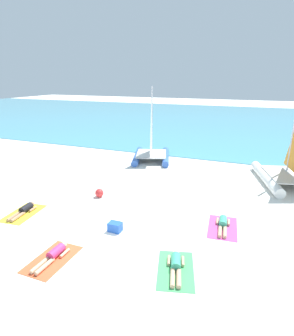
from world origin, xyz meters
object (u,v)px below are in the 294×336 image
object	(u,v)px
sunbather_center_left	(53,255)
cooler_box	(115,227)
sailboat_white	(292,168)
towel_center_right	(176,270)
sailboat_blue	(151,150)
towel_leftmost	(23,213)
sunbather_leftmost	(24,210)
towel_center_left	(52,259)
towel_rightmost	(223,227)
beach_ball	(99,193)
sunbather_rightmost	(223,224)
sunbather_center_right	(176,265)

from	to	relation	value
sunbather_center_left	cooler_box	size ratio (longest dim) A/B	3.12
sailboat_white	towel_center_right	size ratio (longest dim) A/B	3.24
sailboat_blue	sunbather_center_left	bearing A→B (deg)	-102.48
sailboat_blue	towel_leftmost	size ratio (longest dim) A/B	2.66
sunbather_leftmost	sunbather_center_left	bearing A→B (deg)	-39.09
towel_center_left	cooler_box	distance (m)	2.56
towel_rightmost	beach_ball	xyz separation A→B (m)	(-6.05, 0.76, 0.20)
sunbather_rightmost	cooler_box	bearing A→B (deg)	-159.69
towel_leftmost	sunbather_center_left	distance (m)	3.93
sailboat_blue	towel_rightmost	world-z (taller)	sailboat_blue
towel_leftmost	towel_rightmost	distance (m)	8.44
sunbather_center_right	beach_ball	xyz separation A→B (m)	(-5.04, 3.85, 0.08)
towel_center_right	towel_rightmost	xyz separation A→B (m)	(0.99, 3.15, 0.00)
towel_center_right	sunbather_center_right	size ratio (longest dim) A/B	1.23
beach_ball	sunbather_center_left	bearing A→B (deg)	-76.16
cooler_box	sailboat_blue	bearing A→B (deg)	103.00
sailboat_blue	sunbather_leftmost	xyz separation A→B (m)	(-2.19, -9.71, -0.62)
towel_leftmost	towel_center_right	bearing A→B (deg)	-9.00
sunbather_center_left	towel_center_right	xyz separation A→B (m)	(3.87, 0.93, -0.13)
sailboat_white	towel_rightmost	bearing A→B (deg)	-129.95
sunbather_center_right	towel_rightmost	xyz separation A→B (m)	(1.01, 3.09, -0.13)
towel_leftmost	beach_ball	xyz separation A→B (m)	(2.14, 2.77, 0.20)
sailboat_white	towel_center_left	size ratio (longest dim) A/B	3.24
sunbather_leftmost	towel_rightmost	world-z (taller)	sunbather_leftmost
sailboat_blue	towel_rightmost	size ratio (longest dim) A/B	2.66
sunbather_center_left	towel_center_right	world-z (taller)	sunbather_center_left
towel_center_left	beach_ball	xyz separation A→B (m)	(-1.19, 4.91, 0.20)
towel_center_left	beach_ball	distance (m)	5.05
sunbather_leftmost	sunbather_center_right	bearing A→B (deg)	-15.59
sailboat_white	sunbather_center_right	distance (m)	10.09
towel_center_right	beach_ball	bearing A→B (deg)	142.28
sunbather_leftmost	towel_rightmost	distance (m)	8.43
sunbather_leftmost	sunbather_center_right	xyz separation A→B (m)	(7.20, -1.14, 0.00)
sunbather_leftmost	sunbather_center_left	size ratio (longest dim) A/B	1.01
towel_leftmost	sunbather_center_right	size ratio (longest dim) A/B	1.23
towel_leftmost	sailboat_blue	bearing A→B (deg)	77.39
towel_leftmost	towel_center_right	xyz separation A→B (m)	(7.21, -1.14, 0.00)
sailboat_blue	sailboat_white	size ratio (longest dim) A/B	0.82
sailboat_blue	cooler_box	bearing A→B (deg)	-95.03
sailboat_blue	towel_rightmost	distance (m)	9.85
sailboat_blue	beach_ball	bearing A→B (deg)	-108.37
sailboat_blue	towel_center_right	size ratio (longest dim) A/B	2.66
towel_center_right	sunbather_leftmost	bearing A→B (deg)	170.49
towel_center_left	towel_center_right	size ratio (longest dim) A/B	1.00
towel_leftmost	sunbather_rightmost	bearing A→B (deg)	14.22
towel_center_right	beach_ball	world-z (taller)	beach_ball
towel_center_right	sunbather_rightmost	xyz separation A→B (m)	(0.98, 3.22, 0.13)
towel_leftmost	towel_center_left	world-z (taller)	same
sunbather_rightmost	towel_rightmost	bearing A→B (deg)	-90.00
towel_center_right	towel_rightmost	distance (m)	3.30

